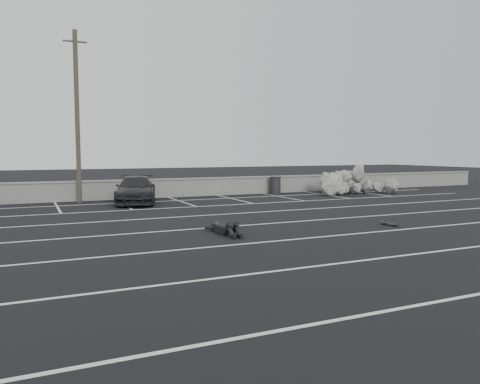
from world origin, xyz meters
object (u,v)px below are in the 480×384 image
riprap_pile (342,184)px  trash_bin (276,185)px  skateboard (390,224)px  car_right (136,190)px  utility_pole (77,116)px  person (222,225)px

riprap_pile → trash_bin: bearing=156.0°
riprap_pile → skateboard: (-6.09, -10.85, -0.50)m
car_right → utility_pole: size_ratio=0.54×
person → skateboard: (5.87, -1.19, -0.18)m
skateboard → person: bearing=164.0°
trash_bin → skateboard: size_ratio=1.49×
car_right → trash_bin: 9.05m
car_right → skateboard: size_ratio=6.60×
person → car_right: bearing=95.8°
trash_bin → person: (-8.22, -11.32, -0.29)m
car_right → utility_pole: (-2.57, 1.47, 3.68)m
utility_pole → riprap_pile: 15.75m
car_right → person: car_right is taller
car_right → riprap_pile: (12.64, -0.06, -0.11)m
trash_bin → utility_pole: bearing=-179.3°
riprap_pile → skateboard: 12.45m
utility_pole → trash_bin: size_ratio=8.17×
car_right → person: 9.75m
trash_bin → riprap_pile: riprap_pile is taller
utility_pole → skateboard: utility_pole is taller
utility_pole → trash_bin: 12.10m
car_right → trash_bin: bearing=25.0°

